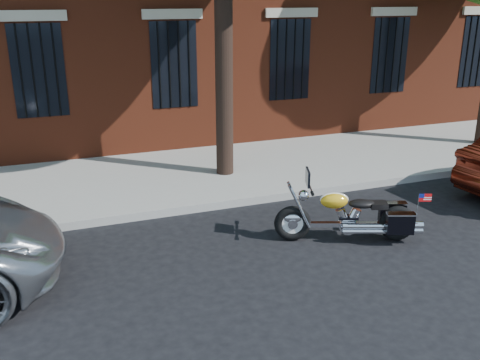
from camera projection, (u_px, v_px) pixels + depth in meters
name	position (u px, v px, depth m)	size (l,w,h in m)	color
ground	(254.00, 236.00, 8.77)	(120.00, 120.00, 0.00)	black
curb	(226.00, 203.00, 9.97)	(40.00, 0.16, 0.15)	gray
sidewalk	(198.00, 174.00, 11.63)	(40.00, 3.60, 0.15)	gray
motorcycle	(353.00, 217.00, 8.49)	(2.17, 1.22, 1.19)	black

